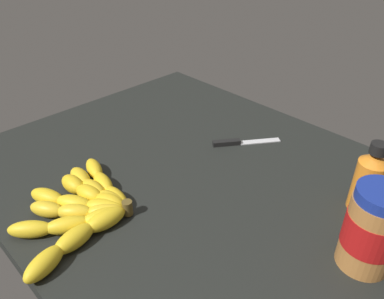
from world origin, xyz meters
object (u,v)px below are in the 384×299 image
at_px(peanut_butter_jar, 372,229).
at_px(banana_bunch, 84,206).
at_px(honey_bottle, 369,180).
at_px(butter_knife, 240,142).

bearing_deg(peanut_butter_jar, banana_bunch, 31.99).
height_order(banana_bunch, peanut_butter_jar, peanut_butter_jar).
distance_m(banana_bunch, honey_bottle, 0.55).
distance_m(peanut_butter_jar, butter_knife, 0.42).
relative_size(peanut_butter_jar, butter_knife, 1.00).
relative_size(peanut_butter_jar, honey_bottle, 1.03).
bearing_deg(banana_bunch, peanut_butter_jar, -148.01).
height_order(banana_bunch, honey_bottle, honey_bottle).
bearing_deg(butter_knife, banana_bunch, 83.56).
bearing_deg(peanut_butter_jar, honey_bottle, -64.52).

